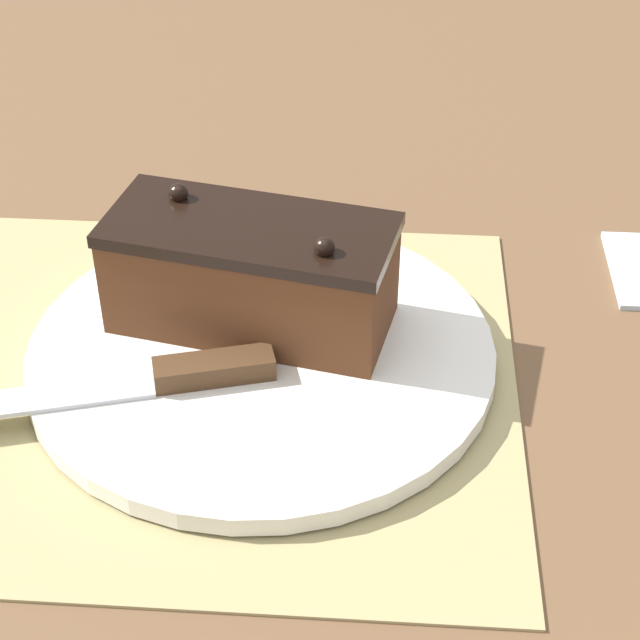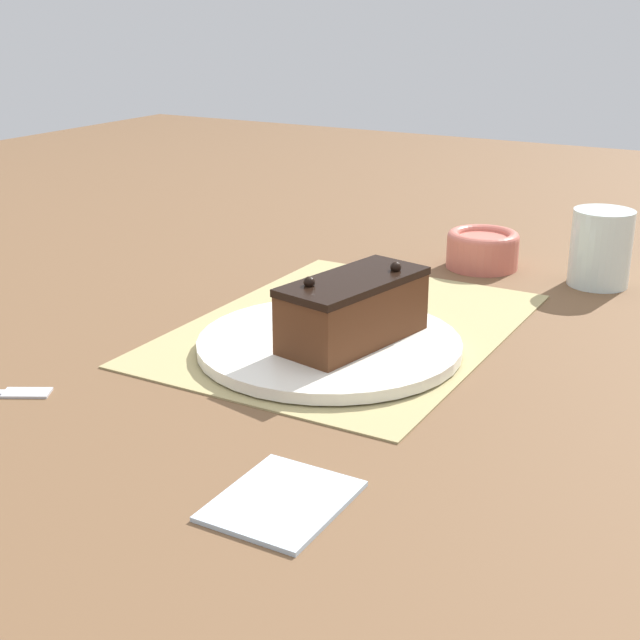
{
  "view_description": "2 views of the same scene",
  "coord_description": "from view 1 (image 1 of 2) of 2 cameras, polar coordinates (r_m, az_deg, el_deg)",
  "views": [
    {
      "loc": [
        0.15,
        -0.49,
        0.42
      ],
      "look_at": [
        0.11,
        -0.0,
        0.05
      ],
      "focal_mm": 60.0,
      "sensor_mm": 36.0,
      "label": 1
    },
    {
      "loc": [
        0.85,
        0.45,
        0.36
      ],
      "look_at": [
        0.1,
        0.02,
        0.05
      ],
      "focal_mm": 50.0,
      "sensor_mm": 36.0,
      "label": 2
    }
  ],
  "objects": [
    {
      "name": "cake_plate",
      "position": [
        0.65,
        -3.13,
        -1.71
      ],
      "size": [
        0.28,
        0.28,
        0.01
      ],
      "color": "white",
      "rests_on": "placemat_woven"
    },
    {
      "name": "chocolate_cake",
      "position": [
        0.65,
        -3.7,
        2.52
      ],
      "size": [
        0.18,
        0.11,
        0.08
      ],
      "rotation": [
        0.0,
        0.0,
        -0.2
      ],
      "color": "#512D19",
      "rests_on": "cake_plate"
    },
    {
      "name": "placemat_woven",
      "position": [
        0.66,
        -9.79,
        -2.87
      ],
      "size": [
        0.46,
        0.34,
        0.0
      ],
      "primitive_type": "cube",
      "color": "tan",
      "rests_on": "ground_plane"
    },
    {
      "name": "serving_knife",
      "position": [
        0.62,
        -9.01,
        -3.15
      ],
      "size": [
        0.22,
        0.08,
        0.01
      ],
      "rotation": [
        0.0,
        0.0,
        1.84
      ],
      "color": "#472D19",
      "rests_on": "cake_plate"
    },
    {
      "name": "ground_plane",
      "position": [
        0.66,
        -9.77,
        -3.01
      ],
      "size": [
        3.0,
        3.0,
        0.0
      ],
      "primitive_type": "plane",
      "color": "brown"
    }
  ]
}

